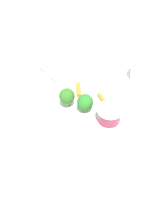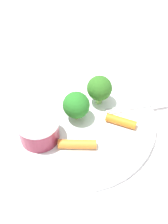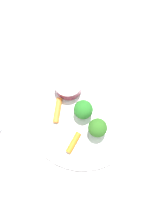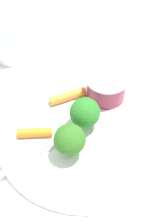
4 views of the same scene
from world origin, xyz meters
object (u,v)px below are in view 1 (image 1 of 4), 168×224
at_px(sauce_cup, 109,114).
at_px(napkin, 4,174).
at_px(plate, 85,111).
at_px(carrot_stick_0, 79,89).
at_px(broccoli_floret_0, 86,102).
at_px(carrot_stick_1, 104,100).
at_px(drinking_glass, 145,68).
at_px(broccoli_floret_1, 67,96).
at_px(fork, 56,81).

relative_size(sauce_cup, napkin, 0.33).
bearing_deg(plate, carrot_stick_0, 88.07).
distance_m(sauce_cup, broccoli_floret_0, 0.07).
relative_size(carrot_stick_1, drinking_glass, 0.66).
bearing_deg(plate, napkin, -149.71).
xyz_separation_m(plate, broccoli_floret_1, (-0.04, 0.03, 0.04)).
bearing_deg(carrot_stick_1, fork, 133.77).
bearing_deg(carrot_stick_1, sauce_cup, -96.49).
height_order(plate, napkin, plate).
bearing_deg(drinking_glass, broccoli_floret_0, -157.52).
distance_m(sauce_cup, carrot_stick_1, 0.06).
relative_size(plate, carrot_stick_1, 4.54).
distance_m(plate, broccoli_floret_1, 0.07).
relative_size(carrot_stick_1, fork, 0.32).
xyz_separation_m(sauce_cup, broccoli_floret_1, (-0.09, 0.08, 0.01)).
height_order(broccoli_floret_0, drinking_glass, drinking_glass).
height_order(broccoli_floret_0, fork, broccoli_floret_0).
distance_m(carrot_stick_0, drinking_glass, 0.21).
distance_m(broccoli_floret_1, carrot_stick_0, 0.07).
distance_m(carrot_stick_1, drinking_glass, 0.17).
bearing_deg(napkin, plate, 30.29).
xyz_separation_m(broccoli_floret_1, carrot_stick_1, (0.10, -0.02, -0.03)).
xyz_separation_m(plate, napkin, (-0.22, -0.13, -0.00)).
distance_m(plate, sauce_cup, 0.08).
distance_m(broccoli_floret_0, carrot_stick_0, 0.08).
distance_m(plate, broccoli_floret_0, 0.04).
bearing_deg(broccoli_floret_1, plate, -36.14).
distance_m(sauce_cup, drinking_glass, 0.21).
relative_size(broccoli_floret_0, broccoli_floret_1, 0.95).
xyz_separation_m(broccoli_floret_1, carrot_stick_0, (0.05, 0.04, -0.03)).
height_order(sauce_cup, napkin, sauce_cup).
height_order(plate, carrot_stick_1, carrot_stick_1).
relative_size(plate, sauce_cup, 4.10).
xyz_separation_m(broccoli_floret_1, fork, (-0.01, 0.10, -0.03)).
bearing_deg(sauce_cup, broccoli_floret_0, 134.59).
distance_m(fork, napkin, 0.31).
xyz_separation_m(plate, carrot_stick_1, (0.06, 0.01, 0.01)).
relative_size(carrot_stick_0, drinking_glass, 0.56).
bearing_deg(napkin, sauce_cup, 16.73).
distance_m(plate, napkin, 0.26).
relative_size(fork, drinking_glass, 2.05).
bearing_deg(broccoli_floret_0, napkin, -149.92).
bearing_deg(broccoli_floret_0, fork, 114.32).
distance_m(carrot_stick_1, napkin, 0.32).
bearing_deg(napkin, carrot_stick_1, 27.06).
height_order(carrot_stick_1, fork, carrot_stick_1).
bearing_deg(drinking_glass, carrot_stick_1, -154.28).
bearing_deg(carrot_stick_0, sauce_cup, -68.12).
xyz_separation_m(broccoli_floret_0, broccoli_floret_1, (-0.05, 0.03, 0.00)).
distance_m(fork, drinking_glass, 0.27).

